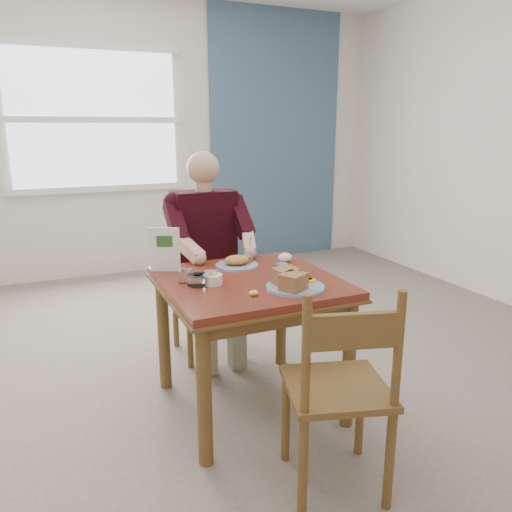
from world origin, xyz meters
name	(u,v)px	position (x,y,z in m)	size (l,w,h in m)	color
floor	(250,404)	(0.00, 0.00, 0.00)	(6.00, 6.00, 0.00)	#6B5D56
wall_back	(136,140)	(0.00, 3.00, 1.40)	(5.50, 5.50, 0.00)	silver
accent_panel	(276,138)	(1.60, 2.98, 1.40)	(1.60, 0.02, 2.80)	#425D7B
lemon_wedge	(254,293)	(-0.09, -0.26, 0.76)	(0.05, 0.03, 0.03)	yellow
napkin	(285,258)	(0.33, 0.22, 0.78)	(0.09, 0.07, 0.05)	white
metal_dish	(281,265)	(0.27, 0.17, 0.76)	(0.09, 0.09, 0.01)	silver
window	(95,120)	(-0.40, 2.97, 1.60)	(1.72, 0.04, 1.42)	white
table	(250,298)	(0.00, 0.00, 0.64)	(0.92, 0.92, 0.75)	maroon
chair_far	(205,285)	(0.00, 0.80, 0.48)	(0.42, 0.42, 0.95)	brown
chair_near	(340,390)	(0.07, -0.78, 0.48)	(0.52, 0.52, 0.95)	brown
diner	(207,241)	(0.00, 0.71, 0.81)	(0.53, 0.56, 1.39)	gray
near_plate	(292,282)	(0.13, -0.25, 0.79)	(0.38, 0.38, 0.10)	white
far_plate	(237,262)	(0.03, 0.25, 0.77)	(0.26, 0.26, 0.07)	white
caddy	(213,279)	(-0.21, -0.02, 0.78)	(0.11, 0.11, 0.08)	white
shakers	(186,276)	(-0.33, 0.06, 0.79)	(0.09, 0.06, 0.08)	white
creamer	(199,280)	(-0.28, 0.00, 0.78)	(0.13, 0.13, 0.05)	white
menu	(165,249)	(-0.38, 0.32, 0.88)	(0.16, 0.08, 0.25)	white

